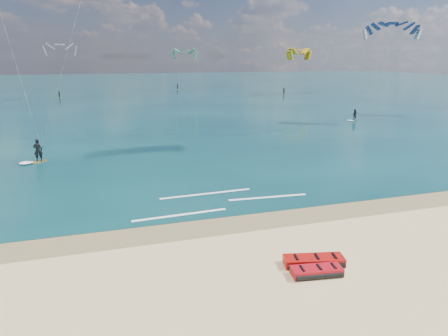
{
  "coord_description": "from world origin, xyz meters",
  "views": [
    {
      "loc": [
        -4.44,
        -16.03,
        8.78
      ],
      "look_at": [
        2.85,
        8.0,
        1.74
      ],
      "focal_mm": 32.0,
      "sensor_mm": 36.0,
      "label": 1
    }
  ],
  "objects_px": {
    "packed_kite_left": "(314,265)",
    "kitesurfer_main": "(36,33)",
    "kitesurfer_far": "(375,65)",
    "packed_kite_mid": "(316,275)"
  },
  "relations": [
    {
      "from": "packed_kite_left",
      "to": "packed_kite_mid",
      "type": "distance_m",
      "value": 0.85
    },
    {
      "from": "packed_kite_mid",
      "to": "kitesurfer_main",
      "type": "bearing_deg",
      "value": 128.99
    },
    {
      "from": "packed_kite_mid",
      "to": "kitesurfer_far",
      "type": "height_order",
      "value": "kitesurfer_far"
    },
    {
      "from": "packed_kite_mid",
      "to": "kitesurfer_main",
      "type": "xyz_separation_m",
      "value": [
        -12.2,
        20.22,
        10.44
      ]
    },
    {
      "from": "packed_kite_left",
      "to": "kitesurfer_main",
      "type": "height_order",
      "value": "kitesurfer_main"
    },
    {
      "from": "packed_kite_left",
      "to": "packed_kite_mid",
      "type": "height_order",
      "value": "packed_kite_left"
    },
    {
      "from": "kitesurfer_far",
      "to": "kitesurfer_main",
      "type": "bearing_deg",
      "value": -161.69
    },
    {
      "from": "packed_kite_mid",
      "to": "kitesurfer_far",
      "type": "relative_size",
      "value": 0.16
    },
    {
      "from": "kitesurfer_main",
      "to": "packed_kite_mid",
      "type": "bearing_deg",
      "value": -101.46
    },
    {
      "from": "kitesurfer_main",
      "to": "kitesurfer_far",
      "type": "bearing_deg",
      "value": -23.43
    }
  ]
}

